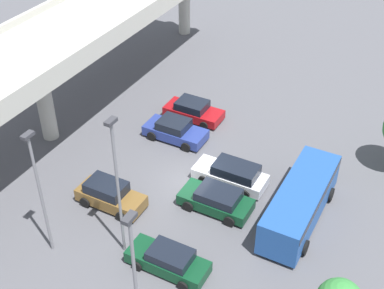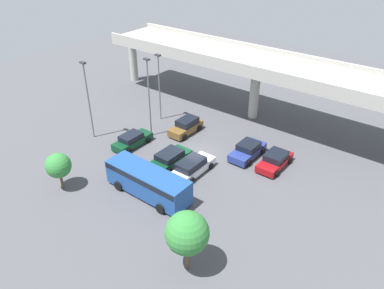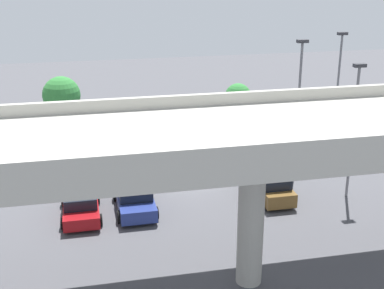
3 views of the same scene
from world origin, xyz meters
TOP-DOWN VIEW (x-y plane):
  - ground_plane at (0.00, 0.00)m, footprint 88.26×88.26m
  - highway_overpass at (0.00, 11.79)m, footprint 42.33×7.29m
  - parked_car_0 at (-6.77, -2.20)m, footprint 1.99×4.63m
  - parked_car_1 at (-4.00, 3.63)m, footprint 2.04×4.37m
  - parked_car_2 at (-1.18, -2.40)m, footprint 2.24×4.54m
  - parked_car_3 at (1.49, -2.23)m, footprint 2.14×4.86m
  - parked_car_4 at (4.14, 3.56)m, footprint 2.24×4.60m
  - parked_car_5 at (7.18, 3.67)m, footprint 2.20×4.51m
  - shuttle_bus at (0.37, -7.21)m, footprint 8.18×2.74m
  - lamp_post_near_aisle at (-8.63, 4.43)m, footprint 0.70×0.35m
  - lamp_post_mid_lot at (-11.60, -3.50)m, footprint 0.70×0.35m
  - lamp_post_by_overpass at (-6.74, 0.74)m, footprint 0.70×0.35m

SIDE VIEW (x-z plane):
  - ground_plane at x=0.00m, z-range 0.00..0.00m
  - parked_car_0 at x=-6.77m, z-range -0.04..1.41m
  - parked_car_5 at x=7.18m, z-range -0.04..1.42m
  - parked_car_2 at x=-1.18m, z-range -0.02..1.46m
  - parked_car_4 at x=4.14m, z-range -0.05..1.49m
  - parked_car_3 at x=1.49m, z-range -0.03..1.54m
  - parked_car_1 at x=-4.00m, z-range -0.04..1.65m
  - shuttle_bus at x=0.37m, z-range 0.25..2.72m
  - lamp_post_near_aisle at x=-8.63m, z-range 0.69..8.80m
  - lamp_post_mid_lot at x=-11.60m, z-range 0.70..9.44m
  - lamp_post_by_overpass at x=-6.74m, z-range 0.70..9.68m
  - highway_overpass at x=0.00m, z-range 2.66..10.49m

